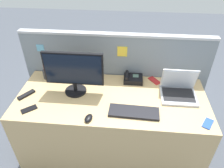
% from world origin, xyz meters
% --- Properties ---
extents(ground_plane, '(10.00, 10.00, 0.00)m').
position_xyz_m(ground_plane, '(0.00, 0.00, 0.00)').
color(ground_plane, '#4C515B').
extents(desk, '(1.81, 0.77, 0.76)m').
position_xyz_m(desk, '(0.00, 0.00, 0.38)').
color(desk, tan).
rests_on(desk, ground_plane).
extents(cubicle_divider, '(1.98, 0.07, 1.22)m').
position_xyz_m(cubicle_divider, '(-0.00, 0.42, 0.61)').
color(cubicle_divider, gray).
rests_on(cubicle_divider, ground_plane).
extents(desktop_monitor, '(0.56, 0.21, 0.42)m').
position_xyz_m(desktop_monitor, '(-0.36, 0.07, 0.99)').
color(desktop_monitor, black).
rests_on(desktop_monitor, desk).
extents(laptop, '(0.33, 0.28, 0.26)m').
position_xyz_m(laptop, '(0.63, 0.11, 0.82)').
color(laptop, '#B2B5BC').
rests_on(laptop, desk).
extents(desk_phone, '(0.19, 0.16, 0.09)m').
position_xyz_m(desk_phone, '(0.19, 0.29, 0.79)').
color(desk_phone, black).
rests_on(desk_phone, desk).
extents(keyboard_main, '(0.44, 0.17, 0.02)m').
position_xyz_m(keyboard_main, '(0.21, -0.19, 0.77)').
color(keyboard_main, black).
rests_on(keyboard_main, desk).
extents(computer_mouse_right_hand, '(0.08, 0.11, 0.03)m').
position_xyz_m(computer_mouse_right_hand, '(-0.16, -0.31, 0.77)').
color(computer_mouse_right_hand, black).
rests_on(computer_mouse_right_hand, desk).
extents(pen_cup, '(0.07, 0.07, 0.19)m').
position_xyz_m(pen_cup, '(-0.72, 0.26, 0.81)').
color(pen_cup, '#333338').
rests_on(pen_cup, desk).
extents(cell_phone_blue_case, '(0.12, 0.14, 0.01)m').
position_xyz_m(cell_phone_blue_case, '(0.82, -0.27, 0.76)').
color(cell_phone_blue_case, blue).
rests_on(cell_phone_blue_case, desk).
extents(cell_phone_black_slab, '(0.14, 0.13, 0.01)m').
position_xyz_m(cell_phone_black_slab, '(-0.71, -0.24, 0.76)').
color(cell_phone_black_slab, black).
rests_on(cell_phone_black_slab, desk).
extents(cell_phone_red_case, '(0.14, 0.15, 0.01)m').
position_xyz_m(cell_phone_red_case, '(0.42, 0.31, 0.76)').
color(cell_phone_red_case, '#B22323').
rests_on(cell_phone_red_case, desk).
extents(tv_remote, '(0.13, 0.16, 0.02)m').
position_xyz_m(tv_remote, '(-0.82, -0.05, 0.77)').
color(tv_remote, black).
rests_on(tv_remote, desk).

